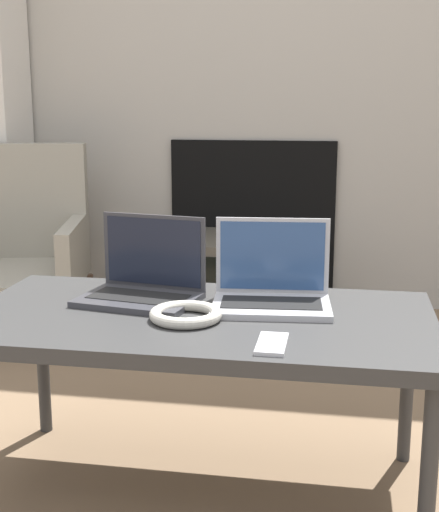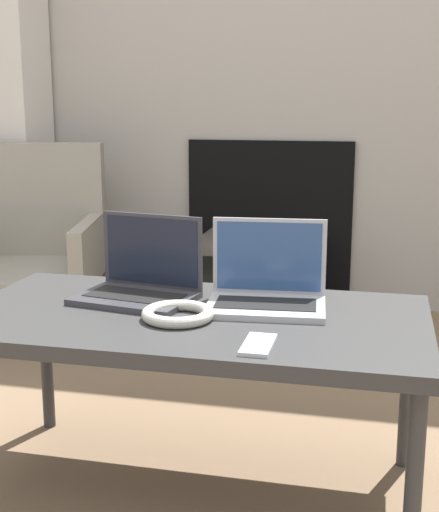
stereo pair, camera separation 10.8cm
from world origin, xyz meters
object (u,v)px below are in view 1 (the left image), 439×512
(laptop_left, at_px, (144,281))
(headphones, at_px, (186,314))
(tv, at_px, (245,277))
(armchair, at_px, (12,240))
(phone, at_px, (272,344))
(laptop_right, at_px, (272,287))

(laptop_left, height_order, headphones, laptop_left)
(tv, xyz_separation_m, armchair, (-1.01, -0.26, 0.19))
(phone, xyz_separation_m, armchair, (-1.30, 1.46, -0.10))
(laptop_right, relative_size, headphones, 1.79)
(laptop_right, xyz_separation_m, armchair, (-1.27, 1.16, -0.15))
(phone, bearing_deg, tv, 99.71)
(laptop_left, distance_m, headphones, 0.22)
(phone, bearing_deg, laptop_right, 95.98)
(armchair, bearing_deg, laptop_left, -64.04)
(laptop_right, relative_size, tv, 0.56)
(laptop_right, distance_m, armchair, 1.72)
(armchair, bearing_deg, laptop_right, -55.37)
(armchair, bearing_deg, phone, -61.35)
(headphones, bearing_deg, laptop_right, 40.70)
(laptop_right, xyz_separation_m, tv, (-0.26, 1.42, -0.34))
(armchair, bearing_deg, headphones, -63.61)
(laptop_left, distance_m, laptop_right, 0.33)
(laptop_left, bearing_deg, headphones, -37.88)
(tv, bearing_deg, headphones, -87.23)
(laptop_left, relative_size, headphones, 1.87)
(headphones, relative_size, armchair, 0.22)
(phone, bearing_deg, laptop_left, 140.03)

